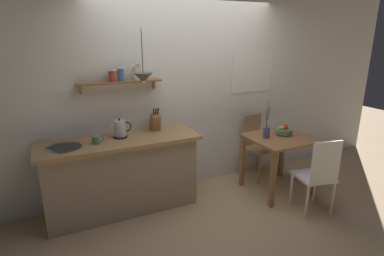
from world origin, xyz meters
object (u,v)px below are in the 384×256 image
at_px(dining_chair_near, 318,173).
at_px(knife_block, 155,122).
at_px(dining_chair_far, 256,143).
at_px(electric_kettle, 120,129).
at_px(twig_vase, 266,132).
at_px(dining_table, 279,147).
at_px(coffee_mug_by_sink, 97,139).
at_px(pendant_lamp, 143,78).
at_px(fruit_bowl, 284,131).

xyz_separation_m(dining_chair_near, knife_block, (-1.56, 1.22, 0.51)).
bearing_deg(dining_chair_far, electric_kettle, -178.20).
bearing_deg(twig_vase, dining_table, -16.46).
xyz_separation_m(dining_table, coffee_mug_by_sink, (-2.29, 0.37, 0.33)).
bearing_deg(dining_table, dining_chair_far, 88.14).
relative_size(knife_block, pendant_lamp, 0.51).
bearing_deg(dining_chair_near, electric_kettle, 151.06).
xyz_separation_m(knife_block, pendant_lamp, (-0.21, -0.29, 0.59)).
height_order(fruit_bowl, pendant_lamp, pendant_lamp).
xyz_separation_m(fruit_bowl, knife_block, (-1.65, 0.49, 0.20)).
relative_size(fruit_bowl, twig_vase, 0.43).
distance_m(dining_chair_far, fruit_bowl, 0.56).
relative_size(coffee_mug_by_sink, pendant_lamp, 0.23).
distance_m(dining_table, fruit_bowl, 0.24).
relative_size(dining_chair_far, knife_block, 3.24).
bearing_deg(fruit_bowl, knife_block, 163.46).
xyz_separation_m(dining_chair_near, pendant_lamp, (-1.78, 0.93, 1.10)).
bearing_deg(electric_kettle, fruit_bowl, -10.55).
bearing_deg(pendant_lamp, twig_vase, -7.68).
height_order(fruit_bowl, knife_block, knife_block).
distance_m(coffee_mug_by_sink, pendant_lamp, 0.85).
height_order(electric_kettle, pendant_lamp, pendant_lamp).
relative_size(dining_chair_far, twig_vase, 1.90).
bearing_deg(fruit_bowl, dining_chair_near, -97.13).
relative_size(fruit_bowl, coffee_mug_by_sink, 1.60).
relative_size(dining_table, dining_chair_near, 0.85).
height_order(knife_block, coffee_mug_by_sink, knife_block).
relative_size(dining_table, knife_block, 2.79).
bearing_deg(dining_table, dining_chair_near, -88.19).
bearing_deg(dining_chair_far, coffee_mug_by_sink, -176.18).
bearing_deg(electric_kettle, pendant_lamp, -37.60).
relative_size(dining_chair_far, electric_kettle, 3.86).
bearing_deg(coffee_mug_by_sink, dining_chair_near, -24.02).
distance_m(dining_chair_near, pendant_lamp, 2.29).
height_order(dining_chair_far, pendant_lamp, pendant_lamp).
bearing_deg(fruit_bowl, coffee_mug_by_sink, 172.78).
distance_m(twig_vase, electric_kettle, 1.86).
height_order(twig_vase, pendant_lamp, pendant_lamp).
bearing_deg(dining_chair_near, pendant_lamp, 152.40).
bearing_deg(dining_chair_far, dining_chair_near, -89.80).
relative_size(dining_table, fruit_bowl, 3.80).
relative_size(knife_block, coffee_mug_by_sink, 2.18).
relative_size(twig_vase, knife_block, 1.71).
bearing_deg(knife_block, electric_kettle, -168.08).
bearing_deg(fruit_bowl, dining_chair_far, 101.70).
relative_size(fruit_bowl, pendant_lamp, 0.38).
xyz_separation_m(fruit_bowl, pendant_lamp, (-1.87, 0.20, 0.79)).
distance_m(dining_table, pendant_lamp, 2.04).
height_order(dining_chair_near, dining_chair_far, dining_chair_near).
distance_m(knife_block, coffee_mug_by_sink, 0.77).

